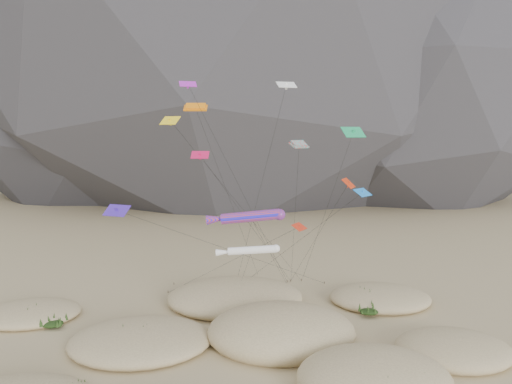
% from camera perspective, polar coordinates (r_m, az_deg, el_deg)
% --- Properties ---
extents(ground, '(500.00, 500.00, 0.00)m').
position_cam_1_polar(ground, '(44.67, -0.09, -19.54)').
color(ground, '#CCB789').
rests_on(ground, ground).
extents(dunes, '(51.68, 38.04, 4.54)m').
position_cam_1_polar(dunes, '(48.65, -1.39, -16.29)').
color(dunes, '#CCB789').
rests_on(dunes, ground).
extents(dune_grass, '(44.22, 27.58, 1.61)m').
position_cam_1_polar(dune_grass, '(47.21, -0.72, -16.87)').
color(dune_grass, black).
rests_on(dune_grass, ground).
extents(kite_stakes, '(20.31, 3.72, 0.30)m').
position_cam_1_polar(kite_stakes, '(66.16, -0.51, -10.47)').
color(kite_stakes, '#3F2D1E').
rests_on(kite_stakes, ground).
extents(rainbow_tube_kite, '(10.24, 15.34, 12.54)m').
position_cam_1_polar(rainbow_tube_kite, '(48.49, -0.97, -2.86)').
color(rainbow_tube_kite, red).
rests_on(rainbow_tube_kite, ground).
extents(white_tube_kite, '(6.00, 16.86, 9.49)m').
position_cam_1_polar(white_tube_kite, '(46.83, -0.79, -6.69)').
color(white_tube_kite, white).
rests_on(white_tube_kite, ground).
extents(orange_parafoil, '(9.27, 12.04, 23.12)m').
position_cam_1_polar(orange_parafoil, '(56.71, -6.83, 9.35)').
color(orange_parafoil, orange).
rests_on(orange_parafoil, ground).
extents(multi_parafoil, '(2.40, 13.26, 19.02)m').
position_cam_1_polar(multi_parafoil, '(53.37, 4.94, 5.21)').
color(multi_parafoil, red).
rests_on(multi_parafoil, ground).
extents(delta_kites, '(27.65, 17.74, 25.03)m').
position_cam_1_polar(delta_kites, '(51.72, 0.79, 3.25)').
color(delta_kites, '#C21249').
rests_on(delta_kites, ground).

